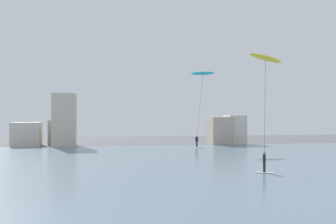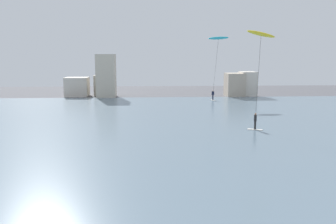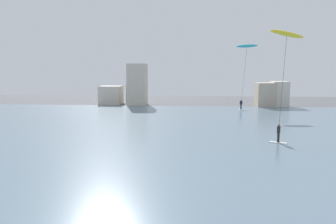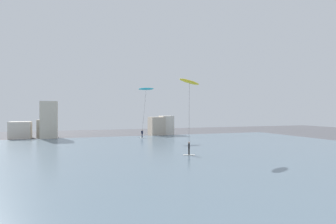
% 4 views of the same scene
% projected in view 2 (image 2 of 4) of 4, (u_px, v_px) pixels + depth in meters
% --- Properties ---
extents(water_bay, '(84.00, 52.00, 0.10)m').
position_uv_depth(water_bay, '(153.00, 127.00, 36.46)').
color(water_bay, slate).
rests_on(water_bay, ground).
extents(far_shore_buildings, '(33.60, 5.59, 7.41)m').
position_uv_depth(far_shore_buildings, '(149.00, 82.00, 63.73)').
color(far_shore_buildings, beige).
rests_on(far_shore_buildings, ground).
extents(kitesurfer_yellow, '(3.27, 2.83, 9.60)m').
position_uv_depth(kitesurfer_yellow, '(260.00, 43.00, 34.98)').
color(kitesurfer_yellow, silver).
rests_on(kitesurfer_yellow, water_bay).
extents(kitesurfer_cyan, '(3.37, 3.18, 10.03)m').
position_uv_depth(kitesurfer_cyan, '(218.00, 44.00, 54.98)').
color(kitesurfer_cyan, silver).
rests_on(kitesurfer_cyan, water_bay).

